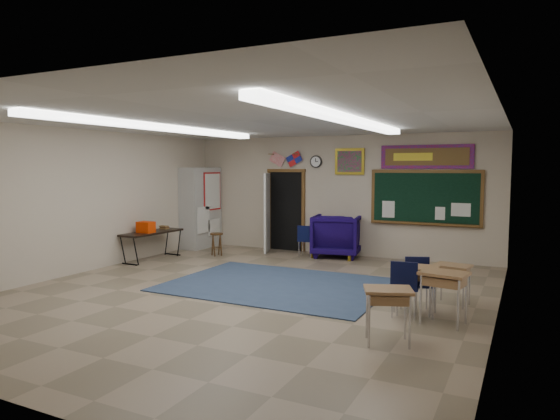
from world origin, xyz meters
The scene contains 25 objects.
floor centered at (0.00, 0.00, 0.00)m, with size 9.00×9.00×0.00m, color #85725B.
back_wall centered at (0.00, 4.50, 1.50)m, with size 8.00×0.04×3.00m, color #BCAE98.
front_wall centered at (0.00, -4.50, 1.50)m, with size 8.00×0.04×3.00m, color #BCAE98.
left_wall centered at (-4.00, 0.00, 1.50)m, with size 0.04×9.00×3.00m, color #BCAE98.
right_wall centered at (4.00, 0.00, 1.50)m, with size 0.04×9.00×3.00m, color #BCAE98.
ceiling centered at (0.00, 0.00, 3.00)m, with size 8.00×9.00×0.04m, color silver.
area_rug centered at (0.20, 0.80, 0.01)m, with size 4.00×3.00×0.02m, color #2F3E59.
fluorescent_strips centered at (0.00, 0.00, 2.94)m, with size 3.86×6.00×0.10m, color white, non-canonical shape.
doorway centered at (-1.50, 4.35, 1.06)m, with size 1.10×0.89×2.16m.
chalkboard centered at (2.20, 4.46, 1.46)m, with size 2.55×0.14×1.30m.
bulletin_board centered at (2.20, 4.47, 2.45)m, with size 2.10×0.05×0.55m.
framed_art_print centered at (0.35, 4.47, 2.35)m, with size 0.75×0.05×0.65m.
wall_clock centered at (-0.55, 4.47, 2.35)m, with size 0.32×0.05×0.32m.
wall_flags centered at (-1.40, 4.44, 2.48)m, with size 1.16×0.06×0.70m, color red, non-canonical shape.
storage_cabinet centered at (-3.71, 3.85, 1.10)m, with size 0.59×1.25×2.20m.
wingback_armchair centered at (0.15, 4.15, 0.53)m, with size 1.12×1.15×1.05m, color #100539.
student_chair_reading centered at (-0.50, 3.77, 0.40)m, with size 0.40×0.40×0.79m, color black, non-canonical shape.
student_chair_desk_a centered at (2.76, -0.10, 0.43)m, with size 0.43×0.43×0.85m, color black, non-canonical shape.
student_chair_desk_b centered at (2.91, 0.22, 0.41)m, with size 0.41×0.41×0.82m, color black, non-canonical shape.
student_desk_front_left centered at (2.90, 0.07, 0.41)m, with size 0.64×0.50×0.73m.
student_desk_front_right centered at (3.31, 0.86, 0.37)m, with size 0.61×0.50×0.65m.
student_desk_back_left centered at (2.83, -1.35, 0.39)m, with size 0.71×0.62×0.70m.
student_desk_back_right centered at (3.34, -0.23, 0.42)m, with size 0.69×0.57×0.75m.
folding_table centered at (-3.65, 1.76, 0.37)m, with size 0.62×1.67×0.94m.
wooden_stool centered at (-2.58, 2.92, 0.29)m, with size 0.32×0.32×0.57m.
Camera 1 is at (4.34, -7.42, 2.21)m, focal length 32.00 mm.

